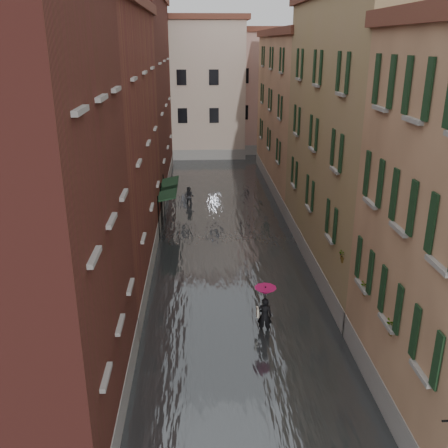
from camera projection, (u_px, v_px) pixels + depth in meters
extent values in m
plane|color=#555557|center=(247.00, 374.00, 17.65)|extent=(120.00, 120.00, 0.00)
cube|color=#3F4345|center=(226.00, 237.00, 29.81)|extent=(10.00, 60.00, 0.20)
cube|color=brown|center=(84.00, 150.00, 23.60)|extent=(6.00, 14.00, 12.50)
cube|color=maroon|center=(125.00, 100.00, 37.41)|extent=(6.00, 16.00, 14.00)
cube|color=#967B5A|center=(375.00, 142.00, 24.21)|extent=(6.00, 14.00, 13.00)
cube|color=#8B6547|center=(309.00, 115.00, 38.53)|extent=(6.00, 16.00, 11.50)
cube|color=#C0AF98|center=(183.00, 90.00, 50.91)|extent=(12.00, 9.00, 13.00)
cube|color=tan|center=(268.00, 92.00, 53.41)|extent=(10.00, 9.00, 12.00)
cube|color=#16321C|center=(168.00, 193.00, 29.93)|extent=(1.09, 2.79, 0.31)
cylinder|color=black|center=(159.00, 219.00, 28.99)|extent=(0.06, 0.06, 2.80)
cylinder|color=black|center=(162.00, 204.00, 31.61)|extent=(0.06, 0.06, 2.80)
cube|color=#16321C|center=(170.00, 184.00, 31.88)|extent=(1.09, 3.02, 0.31)
cylinder|color=black|center=(161.00, 208.00, 30.83)|extent=(0.06, 0.06, 2.80)
cylinder|color=black|center=(164.00, 194.00, 33.67)|extent=(0.06, 0.06, 2.80)
cube|color=brown|center=(395.00, 328.00, 14.69)|extent=(0.22, 0.85, 0.18)
imported|color=#265926|center=(397.00, 315.00, 14.55)|extent=(0.59, 0.51, 0.66)
cube|color=brown|center=(368.00, 289.00, 17.00)|extent=(0.22, 0.85, 0.18)
imported|color=#265926|center=(369.00, 278.00, 16.85)|extent=(0.59, 0.51, 0.66)
cube|color=brown|center=(346.00, 257.00, 19.55)|extent=(0.22, 0.85, 0.18)
imported|color=#265926|center=(347.00, 247.00, 19.40)|extent=(0.59, 0.51, 0.66)
imported|color=black|center=(265.00, 316.00, 19.88)|extent=(0.64, 0.48, 1.60)
cube|color=beige|center=(258.00, 312.00, 19.86)|extent=(0.08, 0.30, 0.38)
cylinder|color=black|center=(265.00, 304.00, 19.69)|extent=(0.02, 0.02, 1.00)
cone|color=#AD0B4B|center=(265.00, 291.00, 19.50)|extent=(0.88, 0.88, 0.28)
imported|color=black|center=(189.00, 197.00, 35.51)|extent=(0.81, 0.71, 1.42)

